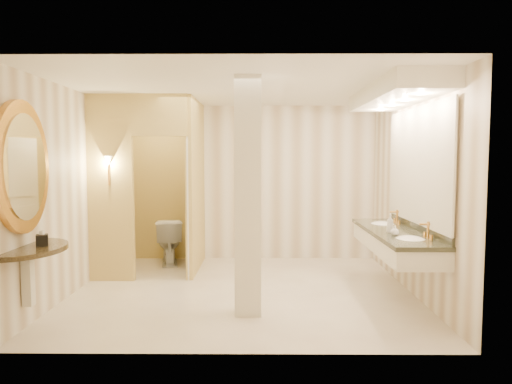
% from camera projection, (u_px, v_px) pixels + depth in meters
% --- Properties ---
extents(floor, '(4.50, 4.50, 0.00)m').
position_uv_depth(floor, '(243.00, 290.00, 6.17)').
color(floor, white).
rests_on(floor, ground).
extents(ceiling, '(4.50, 4.50, 0.00)m').
position_uv_depth(ceiling, '(242.00, 88.00, 5.97)').
color(ceiling, white).
rests_on(ceiling, wall_back).
extents(wall_back, '(4.50, 0.02, 2.70)m').
position_uv_depth(wall_back, '(247.00, 183.00, 8.06)').
color(wall_back, white).
rests_on(wall_back, floor).
extents(wall_front, '(4.50, 0.02, 2.70)m').
position_uv_depth(wall_front, '(234.00, 208.00, 4.07)').
color(wall_front, white).
rests_on(wall_front, floor).
extents(wall_left, '(0.02, 4.00, 2.70)m').
position_uv_depth(wall_left, '(74.00, 191.00, 6.09)').
color(wall_left, white).
rests_on(wall_left, floor).
extents(wall_right, '(0.02, 4.00, 2.70)m').
position_uv_depth(wall_right, '(412.00, 191.00, 6.05)').
color(wall_right, white).
rests_on(wall_right, floor).
extents(toilet_closet, '(1.50, 1.55, 2.70)m').
position_uv_depth(toilet_closet, '(173.00, 184.00, 7.04)').
color(toilet_closet, '#DEC174').
rests_on(toilet_closet, floor).
extents(wall_sconce, '(0.14, 0.14, 0.42)m').
position_uv_depth(wall_sconce, '(108.00, 162.00, 6.48)').
color(wall_sconce, gold).
rests_on(wall_sconce, toilet_closet).
extents(vanity, '(0.75, 2.37, 2.09)m').
position_uv_depth(vanity, '(399.00, 171.00, 5.73)').
color(vanity, silver).
rests_on(vanity, floor).
extents(console_shelf, '(1.06, 1.06, 1.98)m').
position_uv_depth(console_shelf, '(23.00, 201.00, 4.69)').
color(console_shelf, black).
rests_on(console_shelf, floor).
extents(pillar, '(0.30, 0.30, 2.70)m').
position_uv_depth(pillar, '(248.00, 197.00, 5.17)').
color(pillar, silver).
rests_on(pillar, floor).
extents(tissue_box, '(0.15, 0.15, 0.12)m').
position_uv_depth(tissue_box, '(42.00, 240.00, 4.78)').
color(tissue_box, black).
rests_on(tissue_box, console_shelf).
extents(toilet, '(0.59, 0.84, 0.78)m').
position_uv_depth(toilet, '(169.00, 241.00, 7.71)').
color(toilet, white).
rests_on(toilet, floor).
extents(soap_bottle_a, '(0.06, 0.06, 0.13)m').
position_uv_depth(soap_bottle_a, '(390.00, 227.00, 5.65)').
color(soap_bottle_a, beige).
rests_on(soap_bottle_a, vanity).
extents(soap_bottle_b, '(0.12, 0.12, 0.12)m').
position_uv_depth(soap_bottle_b, '(395.00, 231.00, 5.39)').
color(soap_bottle_b, silver).
rests_on(soap_bottle_b, vanity).
extents(soap_bottle_c, '(0.09, 0.09, 0.22)m').
position_uv_depth(soap_bottle_c, '(390.00, 224.00, 5.61)').
color(soap_bottle_c, '#C6B28C').
rests_on(soap_bottle_c, vanity).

